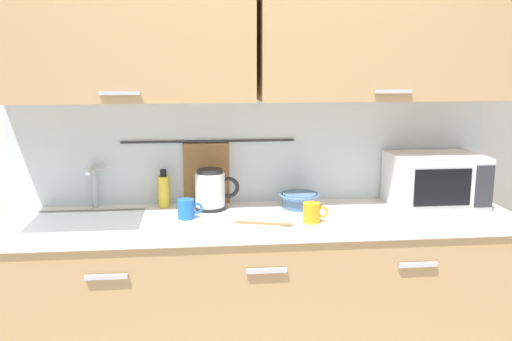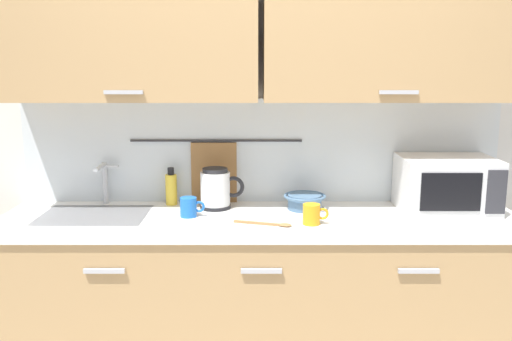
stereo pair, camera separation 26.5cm
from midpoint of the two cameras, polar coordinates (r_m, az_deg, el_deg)
counter_unit at (r=2.87m, az=-2.65°, el=-13.26°), size 2.53×0.64×0.90m
back_wall_assembly at (r=2.85m, az=-2.91°, el=8.75°), size 3.70×0.41×2.50m
sink_faucet at (r=2.97m, az=-18.72°, el=-1.05°), size 0.09×0.17×0.22m
microwave at (r=2.99m, az=15.43°, el=-0.97°), size 0.46×0.35×0.27m
electric_kettle at (r=2.83m, az=-7.30°, el=-2.01°), size 0.23×0.16×0.21m
dish_soap_bottle at (r=2.93m, az=-11.98°, el=-2.04°), size 0.06×0.06×0.20m
mug_near_sink at (r=2.70m, az=-9.91°, el=-3.93°), size 0.12×0.08×0.09m
mixing_bowl at (r=2.85m, az=1.82°, el=-3.01°), size 0.21×0.21×0.08m
mug_by_kettle at (r=2.60m, az=2.86°, el=-4.36°), size 0.12×0.08×0.09m
wooden_spoon at (r=2.57m, az=-1.42°, el=-5.48°), size 0.27×0.10×0.01m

